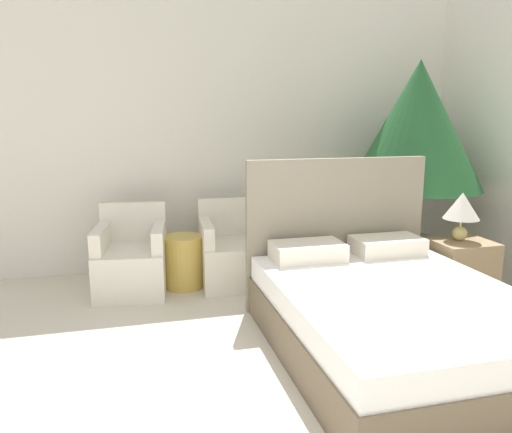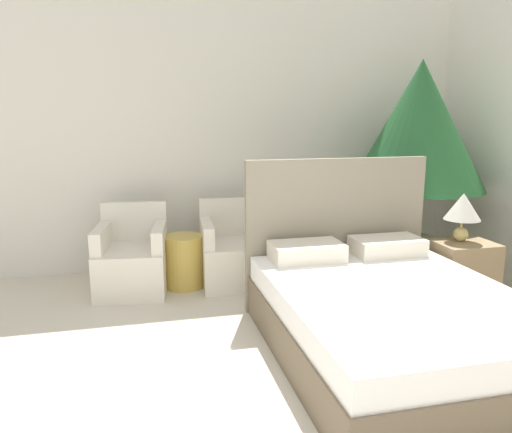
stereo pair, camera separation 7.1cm
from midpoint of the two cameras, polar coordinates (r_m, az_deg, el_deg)
name	(u,v)px [view 2 (the right image)]	position (r m, az deg, el deg)	size (l,w,h in m)	color
wall_back	(201,132)	(5.35, -5.89, 9.60)	(10.00, 0.06, 2.90)	silver
bed	(388,314)	(3.63, 15.38, -10.68)	(1.60, 2.09, 1.27)	brown
armchair_near_window_left	(132,263)	(4.80, -13.55, -5.20)	(0.70, 0.75, 0.80)	silver
armchair_near_window_right	(234,256)	(4.88, -2.11, -4.56)	(0.67, 0.72, 0.80)	silver
potted_palm	(419,131)	(5.31, 18.47, 9.28)	(1.34, 1.34, 2.16)	beige
nightstand	(461,273)	(4.73, 22.82, -5.96)	(0.49, 0.43, 0.56)	#937A56
table_lamp	(463,209)	(4.61, 22.97, 0.82)	(0.31, 0.31, 0.42)	tan
side_table	(184,261)	(4.85, -7.82, -5.08)	(0.39, 0.39, 0.50)	gold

